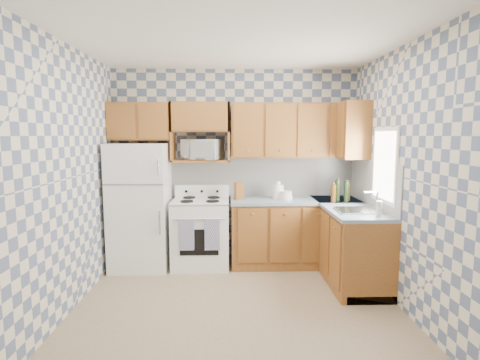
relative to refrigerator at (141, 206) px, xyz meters
name	(u,v)px	position (x,y,z in m)	size (l,w,h in m)	color
floor	(237,307)	(1.27, -1.25, -0.84)	(3.40, 3.40, 0.00)	#816B4F
back_wall	(235,166)	(1.27, 0.35, 0.51)	(3.40, 0.02, 2.70)	slate
right_wall	(404,178)	(2.97, -1.25, 0.51)	(0.02, 3.20, 2.70)	slate
backsplash_back	(263,176)	(1.68, 0.34, 0.36)	(2.60, 0.01, 0.56)	white
backsplash_right	(372,183)	(2.96, -0.45, 0.36)	(0.01, 1.60, 0.56)	white
refrigerator	(141,206)	(0.00, 0.00, 0.00)	(0.75, 0.70, 1.68)	white
stove_body	(201,234)	(0.80, 0.03, -0.39)	(0.76, 0.65, 0.90)	white
cooktop	(201,201)	(0.80, 0.03, 0.07)	(0.76, 0.65, 0.03)	silver
backguard	(202,191)	(0.80, 0.30, 0.16)	(0.76, 0.08, 0.17)	white
dish_towel_left	(187,235)	(0.65, -0.32, -0.31)	(0.19, 0.03, 0.41)	navy
dish_towel_right	(212,235)	(0.97, -0.32, -0.31)	(0.19, 0.03, 0.41)	navy
base_cabinets_back	(295,233)	(2.10, 0.05, -0.40)	(1.75, 0.60, 0.88)	brown
base_cabinets_right	(347,243)	(2.67, -0.45, -0.40)	(0.60, 1.60, 0.88)	brown
countertop_back	(295,200)	(2.10, 0.05, 0.06)	(1.77, 0.63, 0.04)	slate
countertop_right	(348,207)	(2.67, -0.45, 0.06)	(0.63, 1.60, 0.04)	slate
upper_cabinets_back	(295,131)	(2.10, 0.19, 1.01)	(1.75, 0.33, 0.74)	brown
upper_cabinets_fridge	(140,122)	(-0.02, 0.19, 1.13)	(0.82, 0.33, 0.50)	brown
upper_cabinets_right	(350,131)	(2.81, 0.00, 1.01)	(0.33, 0.70, 0.74)	brown
microwave_shelf	(201,161)	(0.80, 0.19, 0.60)	(0.80, 0.33, 0.03)	brown
microwave	(202,149)	(0.82, 0.21, 0.75)	(0.51, 0.35, 0.28)	white
sink	(358,211)	(2.67, -0.80, 0.09)	(0.48, 0.40, 0.03)	#B7B7BC
window	(385,165)	(2.96, -0.80, 0.61)	(0.02, 0.66, 0.86)	silver
bottle_0	(337,190)	(2.62, -0.14, 0.22)	(0.06, 0.06, 0.29)	black
bottle_1	(346,192)	(2.72, -0.20, 0.21)	(0.06, 0.06, 0.27)	black
bottle_2	(348,191)	(2.77, -0.10, 0.20)	(0.06, 0.06, 0.25)	#512F0E
bottle_3	(333,193)	(2.55, -0.21, 0.20)	(0.06, 0.06, 0.23)	#512F0E
knife_block	(239,191)	(1.32, 0.03, 0.20)	(0.11, 0.11, 0.24)	brown
electric_kettle	(278,192)	(1.86, 0.07, 0.18)	(0.15, 0.15, 0.19)	white
food_containers	(286,195)	(1.96, 0.00, 0.14)	(0.18, 0.18, 0.12)	silver
soap_bottle	(379,209)	(2.80, -1.09, 0.17)	(0.06, 0.06, 0.17)	silver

